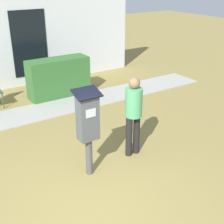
% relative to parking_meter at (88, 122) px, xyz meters
% --- Properties ---
extents(ground_plane, '(40.00, 40.00, 0.00)m').
position_rel_parking_meter_xyz_m(ground_plane, '(-0.48, -0.81, -1.02)').
color(ground_plane, olive).
extents(sidewalk, '(12.00, 1.10, 0.02)m').
position_rel_parking_meter_xyz_m(sidewalk, '(-0.48, 3.07, -1.01)').
color(sidewalk, '#A3A099').
rests_on(sidewalk, ground).
extents(parking_meter, '(0.44, 0.31, 1.59)m').
position_rel_parking_meter_xyz_m(parking_meter, '(0.00, 0.00, 0.00)').
color(parking_meter, '#4C4C4C').
rests_on(parking_meter, ground).
extents(person_standing, '(0.32, 0.32, 1.58)m').
position_rel_parking_meter_xyz_m(person_standing, '(1.04, 0.12, -0.09)').
color(person_standing, black).
rests_on(person_standing, ground).
extents(hedge_row, '(1.75, 0.60, 1.10)m').
position_rel_parking_meter_xyz_m(hedge_row, '(1.18, 3.85, -0.47)').
color(hedge_row, '#33662D').
rests_on(hedge_row, ground).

